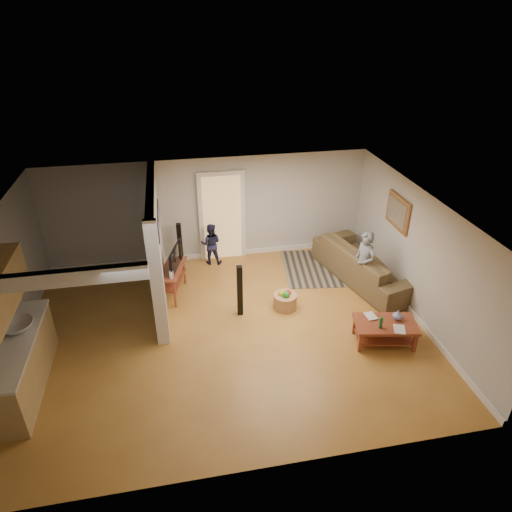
# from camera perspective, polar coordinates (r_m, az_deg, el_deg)

# --- Properties ---
(ground) EXTENTS (7.50, 7.50, 0.00)m
(ground) POSITION_cam_1_polar(r_m,az_deg,el_deg) (8.87, -3.55, -9.39)
(ground) COLOR #986026
(ground) RESTS_ON ground
(room_shell) EXTENTS (7.54, 6.02, 2.52)m
(room_shell) POSITION_cam_1_polar(r_m,az_deg,el_deg) (8.38, -11.48, -0.47)
(room_shell) COLOR silver
(room_shell) RESTS_ON ground
(area_rug) EXTENTS (2.59, 2.04, 0.01)m
(area_rug) POSITION_cam_1_polar(r_m,az_deg,el_deg) (11.00, 9.77, -1.39)
(area_rug) COLOR black
(area_rug) RESTS_ON ground
(sofa) EXTENTS (1.76, 2.94, 0.81)m
(sofa) POSITION_cam_1_polar(r_m,az_deg,el_deg) (10.68, 13.31, -2.82)
(sofa) COLOR #4E4227
(sofa) RESTS_ON ground
(coffee_table) EXTENTS (1.21, 0.84, 0.66)m
(coffee_table) POSITION_cam_1_polar(r_m,az_deg,el_deg) (8.74, 15.92, -8.51)
(coffee_table) COLOR maroon
(coffee_table) RESTS_ON ground
(tv_console) EXTENTS (0.67, 1.13, 0.91)m
(tv_console) POSITION_cam_1_polar(r_m,az_deg,el_deg) (9.70, -10.35, -1.79)
(tv_console) COLOR maroon
(tv_console) RESTS_ON ground
(speaker_left) EXTENTS (0.11, 0.11, 1.11)m
(speaker_left) POSITION_cam_1_polar(r_m,az_deg,el_deg) (8.99, -2.05, -4.36)
(speaker_left) COLOR black
(speaker_left) RESTS_ON ground
(speaker_right) EXTENTS (0.12, 0.12, 1.10)m
(speaker_right) POSITION_cam_1_polar(r_m,az_deg,el_deg) (10.81, -9.46, 1.36)
(speaker_right) COLOR black
(speaker_right) RESTS_ON ground
(toy_basket) EXTENTS (0.48, 0.48, 0.43)m
(toy_basket) POSITION_cam_1_polar(r_m,az_deg,el_deg) (9.39, 3.65, -5.57)
(toy_basket) COLOR #986942
(toy_basket) RESTS_ON ground
(child) EXTENTS (0.52, 0.62, 1.46)m
(child) POSITION_cam_1_polar(r_m,az_deg,el_deg) (10.18, 12.86, -4.51)
(child) COLOR slate
(child) RESTS_ON ground
(toddler) EXTENTS (0.56, 0.48, 1.02)m
(toddler) POSITION_cam_1_polar(r_m,az_deg,el_deg) (11.10, -5.54, -0.81)
(toddler) COLOR #202144
(toddler) RESTS_ON ground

